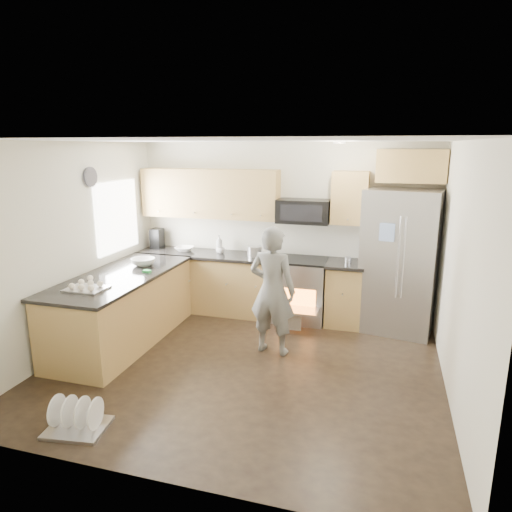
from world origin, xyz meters
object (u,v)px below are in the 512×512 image
(stove_range, at_px, (301,276))
(refrigerator, at_px, (399,261))
(dish_rack, at_px, (77,421))
(person, at_px, (272,291))

(stove_range, distance_m, refrigerator, 1.41)
(stove_range, bearing_deg, dish_rack, -113.66)
(refrigerator, height_order, person, refrigerator)
(refrigerator, xyz_separation_m, dish_rack, (-2.82, -3.30, -0.90))
(person, bearing_deg, refrigerator, -134.01)
(refrigerator, distance_m, dish_rack, 4.44)
(person, distance_m, dish_rack, 2.57)
(stove_range, bearing_deg, person, -96.00)
(stove_range, relative_size, person, 1.11)
(refrigerator, relative_size, person, 1.23)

